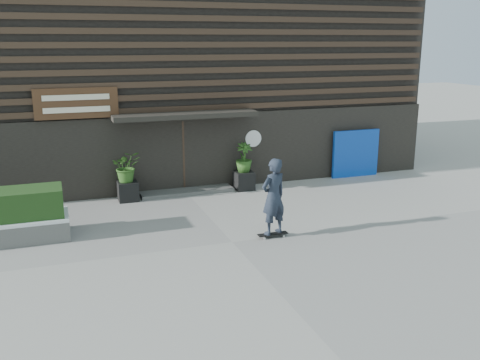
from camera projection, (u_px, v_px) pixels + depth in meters
name	position (u px, v px, depth m)	size (l,w,h in m)	color
ground	(232.00, 242.00, 13.07)	(80.00, 80.00, 0.00)	gray
entrance_step	(187.00, 191.00, 17.25)	(3.00, 0.80, 0.12)	#484846
planter_pot_left	(128.00, 191.00, 16.39)	(0.60, 0.60, 0.60)	black
bamboo_left	(127.00, 166.00, 16.19)	(0.86, 0.75, 0.96)	#2D591E
planter_pot_right	(244.00, 181.00, 17.62)	(0.60, 0.60, 0.60)	black
bamboo_right	(244.00, 158.00, 17.42)	(0.54, 0.54, 0.96)	#2D591E
blue_tarp	(355.00, 153.00, 19.16)	(1.81, 0.12, 1.70)	#0C39A7
building	(151.00, 61.00, 21.13)	(18.00, 11.00, 8.00)	black
skateboarder	(273.00, 197.00, 13.13)	(0.81, 0.66, 2.03)	black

